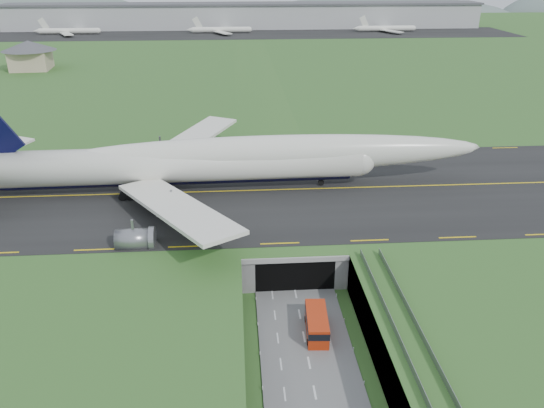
{
  "coord_description": "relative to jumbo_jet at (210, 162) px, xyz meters",
  "views": [
    {
      "loc": [
        -8.19,
        -59.09,
        45.59
      ],
      "look_at": [
        -2.65,
        20.0,
        9.19
      ],
      "focal_mm": 35.0,
      "sensor_mm": 36.0,
      "label": 1
    }
  ],
  "objects": [
    {
      "name": "ground",
      "position": [
        13.16,
        -34.14,
        -11.71
      ],
      "size": [
        900.0,
        900.0,
        0.0
      ],
      "primitive_type": "plane",
      "color": "#315E25",
      "rests_on": "ground"
    },
    {
      "name": "airfield_deck",
      "position": [
        13.16,
        -34.14,
        -8.71
      ],
      "size": [
        800.0,
        800.0,
        6.0
      ],
      "primitive_type": "cube",
      "color": "gray",
      "rests_on": "ground"
    },
    {
      "name": "trench_road",
      "position": [
        13.16,
        -41.64,
        -11.61
      ],
      "size": [
        12.0,
        75.0,
        0.2
      ],
      "primitive_type": "cube",
      "color": "slate",
      "rests_on": "ground"
    },
    {
      "name": "taxiway",
      "position": [
        13.16,
        -1.14,
        -5.62
      ],
      "size": [
        800.0,
        44.0,
        0.18
      ],
      "primitive_type": "cube",
      "color": "black",
      "rests_on": "airfield_deck"
    },
    {
      "name": "tunnel_portal",
      "position": [
        13.16,
        -17.43,
        -8.38
      ],
      "size": [
        17.0,
        22.3,
        6.0
      ],
      "color": "gray",
      "rests_on": "ground"
    },
    {
      "name": "guideway",
      "position": [
        24.16,
        -53.25,
        -6.39
      ],
      "size": [
        3.0,
        53.0,
        7.05
      ],
      "color": "#A8A8A3",
      "rests_on": "ground"
    },
    {
      "name": "jumbo_jet",
      "position": [
        0.0,
        0.0,
        0.0
      ],
      "size": [
        101.42,
        64.02,
        21.18
      ],
      "rotation": [
        0.0,
        0.0,
        0.02
      ],
      "color": "white",
      "rests_on": "ground"
    },
    {
      "name": "shuttle_tram",
      "position": [
        14.94,
        -36.33,
        -10.05
      ],
      "size": [
        3.26,
        7.54,
        3.01
      ],
      "rotation": [
        0.0,
        0.0,
        -0.07
      ],
      "color": "#B3290B",
      "rests_on": "ground"
    },
    {
      "name": "service_building",
      "position": [
        -75.74,
        128.31,
        0.98
      ],
      "size": [
        22.41,
        22.41,
        11.29
      ],
      "rotation": [
        0.0,
        0.0,
        0.09
      ],
      "color": "#C2AB8C",
      "rests_on": "ground"
    },
    {
      "name": "cargo_terminal",
      "position": [
        13.05,
        265.28,
        2.24
      ],
      "size": [
        320.0,
        67.0,
        15.6
      ],
      "color": "#B2B2B2",
      "rests_on": "ground"
    },
    {
      "name": "distant_hills",
      "position": [
        77.54,
        395.86,
        -15.71
      ],
      "size": [
        700.0,
        91.0,
        60.0
      ],
      "color": "slate",
      "rests_on": "ground"
    }
  ]
}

